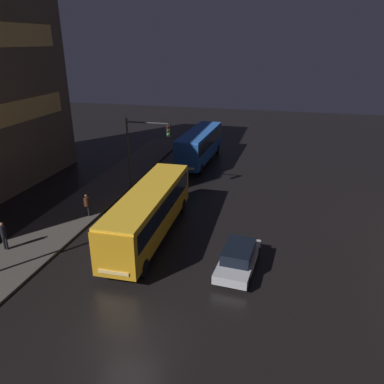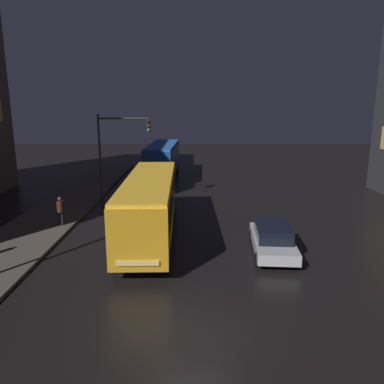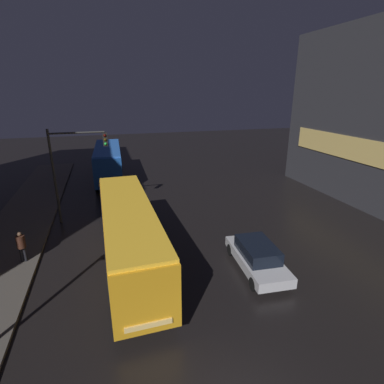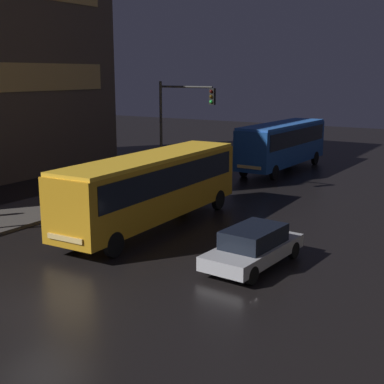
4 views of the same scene
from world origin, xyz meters
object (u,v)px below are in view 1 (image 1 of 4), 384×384
pedestrian_mid (3,234)px  traffic_light_main (143,144)px  bus_far (200,143)px  pedestrian_near (87,203)px  car_taxi (238,257)px  bus_near (149,209)px

pedestrian_mid → traffic_light_main: 12.19m
pedestrian_mid → traffic_light_main: (5.00, 10.65, 3.18)m
bus_far → pedestrian_near: size_ratio=6.06×
car_taxi → pedestrian_near: bearing=-14.4°
pedestrian_near → pedestrian_mid: size_ratio=0.94×
bus_far → traffic_light_main: bearing=78.8°
pedestrian_near → traffic_light_main: 6.52m
bus_far → pedestrian_near: (-4.84, -15.19, -0.91)m
bus_far → bus_near: bearing=94.0°
bus_far → traffic_light_main: traffic_light_main is taller
bus_near → bus_far: size_ratio=1.12×
bus_far → pedestrian_mid: (-7.35, -20.73, -0.89)m
pedestrian_near → pedestrian_mid: bearing=52.9°
bus_far → traffic_light_main: size_ratio=1.60×
bus_near → traffic_light_main: bearing=-67.5°
car_taxi → pedestrian_mid: (-14.08, -1.63, 0.45)m
bus_near → car_taxi: 6.69m
pedestrian_mid → car_taxi: bearing=-139.1°
bus_far → pedestrian_near: 15.97m
car_taxi → pedestrian_near: 12.23m
pedestrian_near → pedestrian_mid: (-2.51, -5.54, 0.02)m
bus_near → pedestrian_mid: size_ratio=6.32×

